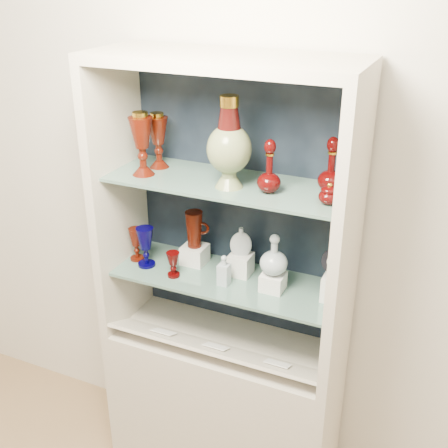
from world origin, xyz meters
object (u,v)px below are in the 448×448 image
at_px(flat_flask, 241,241).
at_px(cobalt_goblet, 146,247).
at_px(ruby_decanter_b, 332,163).
at_px(cameo_medallion, 335,263).
at_px(clear_square_bottle, 224,270).
at_px(ruby_goblet_tall, 136,244).
at_px(lidded_bowl, 329,193).
at_px(pedestal_lamp_left, 158,140).
at_px(ruby_pitcher, 194,229).
at_px(ruby_goblet_small, 173,264).
at_px(pedestal_lamp_right, 142,144).
at_px(clear_round_decanter, 274,256).
at_px(ruby_decanter_a, 270,163).
at_px(enamel_urn, 229,143).

bearing_deg(flat_flask, cobalt_goblet, 171.95).
relative_size(ruby_decanter_b, cameo_medallion, 1.72).
relative_size(clear_square_bottle, flat_flask, 1.04).
bearing_deg(ruby_goblet_tall, lidded_bowl, -2.92).
xyz_separation_m(pedestal_lamp_left, lidded_bowl, (0.72, -0.10, -0.07)).
bearing_deg(ruby_pitcher, ruby_goblet_small, -114.18).
bearing_deg(cobalt_goblet, pedestal_lamp_left, 68.90).
bearing_deg(ruby_goblet_tall, cameo_medallion, 1.76).
xyz_separation_m(pedestal_lamp_right, lidded_bowl, (0.74, 0.00, -0.08)).
bearing_deg(ruby_goblet_tall, ruby_decanter_b, 5.71).
bearing_deg(clear_round_decanter, ruby_decanter_b, 23.26).
bearing_deg(clear_square_bottle, clear_round_decanter, 12.15).
bearing_deg(ruby_decanter_b, clear_square_bottle, -162.39).
distance_m(ruby_decanter_b, flat_flask, 0.51).
bearing_deg(pedestal_lamp_right, lidded_bowl, 0.09).
relative_size(pedestal_lamp_left, cobalt_goblet, 1.27).
height_order(ruby_decanter_b, lidded_bowl, ruby_decanter_b).
bearing_deg(pedestal_lamp_right, clear_square_bottle, 1.06).
relative_size(pedestal_lamp_left, ruby_goblet_tall, 1.51).
bearing_deg(ruby_decanter_b, ruby_decanter_a, -152.56).
distance_m(pedestal_lamp_right, ruby_decanter_b, 0.72).
height_order(ruby_decanter_b, cobalt_goblet, ruby_decanter_b).
xyz_separation_m(lidded_bowl, cobalt_goblet, (-0.76, 0.01, -0.37)).
bearing_deg(ruby_goblet_small, pedestal_lamp_right, 171.31).
height_order(enamel_urn, ruby_goblet_small, enamel_urn).
relative_size(ruby_pitcher, cameo_medallion, 1.26).
bearing_deg(cobalt_goblet, flat_flask, 13.84).
xyz_separation_m(pedestal_lamp_left, ruby_pitcher, (0.14, 0.02, -0.37)).
relative_size(ruby_goblet_tall, flat_flask, 1.19).
bearing_deg(cameo_medallion, cobalt_goblet, 171.63).
relative_size(pedestal_lamp_left, flat_flask, 1.79).
relative_size(ruby_decanter_b, clear_square_bottle, 1.65).
distance_m(cobalt_goblet, ruby_goblet_small, 0.16).
bearing_deg(enamel_urn, ruby_decanter_a, 2.34).
relative_size(ruby_decanter_a, clear_square_bottle, 1.71).
height_order(ruby_pitcher, clear_round_decanter, ruby_pitcher).
bearing_deg(clear_square_bottle, cobalt_goblet, 178.93).
relative_size(ruby_pitcher, clear_square_bottle, 1.22).
bearing_deg(cameo_medallion, enamel_urn, 175.24).
bearing_deg(ruby_decanter_a, lidded_bowl, -4.95).
xyz_separation_m(enamel_urn, ruby_goblet_small, (-0.23, -0.03, -0.53)).
distance_m(ruby_goblet_tall, clear_round_decanter, 0.63).
distance_m(pedestal_lamp_right, clear_square_bottle, 0.59).
xyz_separation_m(ruby_decanter_a, cameo_medallion, (0.26, 0.05, -0.37)).
bearing_deg(ruby_decanter_a, pedestal_lamp_right, -177.69).
height_order(pedestal_lamp_right, clear_round_decanter, pedestal_lamp_right).
relative_size(cobalt_goblet, clear_round_decanter, 1.08).
bearing_deg(ruby_decanter_b, ruby_goblet_tall, -174.29).
height_order(ruby_decanter_a, cobalt_goblet, ruby_decanter_a).
xyz_separation_m(cobalt_goblet, ruby_goblet_tall, (-0.07, 0.03, -0.01)).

